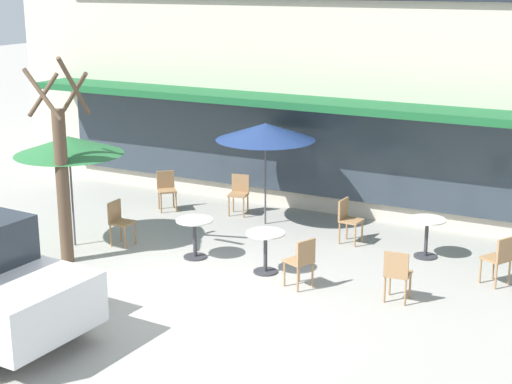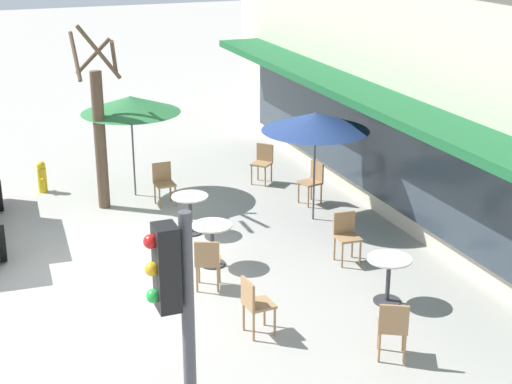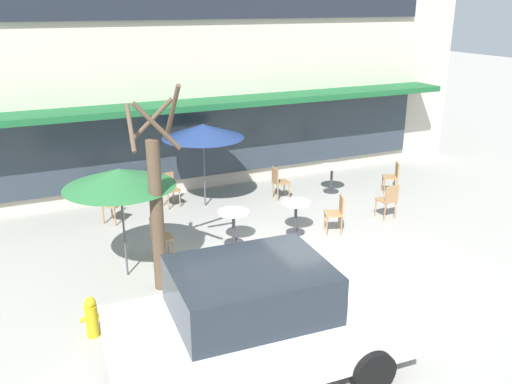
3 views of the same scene
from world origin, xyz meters
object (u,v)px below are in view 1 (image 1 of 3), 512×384
Objects in this scene: cafe_chair_1 at (348,217)px; cafe_chair_6 at (397,272)px; cafe_table_by_tree at (195,232)px; cafe_chair_2 at (302,259)px; street_tree at (62,174)px; cafe_chair_5 at (500,257)px; cafe_table_near_wall at (427,231)px; cafe_chair_3 at (239,191)px; patio_umbrella_green_folded at (265,132)px; cafe_chair_0 at (119,219)px; cafe_table_streetside at (265,245)px; patio_umbrella_cream_folded at (69,145)px; cafe_chair_4 at (166,187)px.

cafe_chair_1 is 1.00× the size of cafe_chair_6.
cafe_chair_2 reaches higher than cafe_table_by_tree.
street_tree reaches higher than cafe_table_by_tree.
cafe_chair_2 is (2.41, -0.44, 0.01)m from cafe_table_by_tree.
cafe_chair_1 is at bearing 163.65° from cafe_chair_5.
cafe_chair_5 is at bearing 13.19° from cafe_table_by_tree.
cafe_chair_3 is (-4.50, 0.82, 0.01)m from cafe_table_near_wall.
patio_umbrella_green_folded is 2.47× the size of cafe_chair_3.
cafe_table_near_wall is 0.85× the size of cafe_chair_0.
cafe_table_streetside is 0.85× the size of cafe_chair_6.
street_tree is at bearing -120.44° from patio_umbrella_green_folded.
cafe_table_near_wall is 3.97m from patio_umbrella_green_folded.
cafe_chair_2 is at bearing -119.87° from cafe_table_near_wall.
cafe_table_near_wall is at bearing 22.12° from patio_umbrella_cream_folded.
cafe_chair_3 is 1.00× the size of cafe_chair_5.
cafe_chair_4 is at bearing 177.10° from cafe_chair_1.
patio_umbrella_green_folded is at bearing 85.15° from cafe_table_by_tree.
patio_umbrella_cream_folded is 5.63m from cafe_chair_1.
cafe_chair_0 is 1.00× the size of cafe_chair_5.
cafe_chair_1 is (2.23, 2.18, 0.01)m from cafe_table_by_tree.
cafe_table_streetside and cafe_table_by_tree have the same top height.
patio_umbrella_cream_folded is 2.47× the size of cafe_chair_0.
cafe_chair_0 is at bearing -159.00° from cafe_table_near_wall.
patio_umbrella_green_folded reaches higher than cafe_chair_5.
cafe_chair_0 is (-3.25, -0.00, 0.01)m from cafe_table_streetside.
cafe_chair_6 is (3.82, -2.75, -1.50)m from patio_umbrella_green_folded.
cafe_chair_6 is at bearing -85.64° from cafe_table_near_wall.
cafe_chair_0 is at bearing 29.64° from patio_umbrella_cream_folded.
patio_umbrella_green_folded is 3.96m from cafe_chair_2.
cafe_chair_0 reaches higher than cafe_table_streetside.
cafe_chair_5 is at bearing -8.55° from cafe_chair_4.
patio_umbrella_green_folded reaches higher than cafe_chair_0.
cafe_chair_3 is (1.85, 3.40, -1.50)m from patio_umbrella_cream_folded.
cafe_table_near_wall is at bearing 151.49° from cafe_chair_5.
cafe_chair_0 is (-1.72, -0.07, 0.01)m from cafe_table_by_tree.
cafe_table_streetside is 3.25m from cafe_chair_0.
cafe_chair_2 is at bearing -173.52° from cafe_chair_6.
cafe_chair_5 is 0.23× the size of street_tree.
cafe_table_near_wall is at bearing 60.13° from cafe_chair_2.
cafe_chair_6 reaches higher than cafe_table_streetside.
patio_umbrella_green_folded and patio_umbrella_cream_folded have the same top height.
cafe_chair_6 is at bearing 6.48° from cafe_chair_2.
cafe_chair_2 is 1.63m from cafe_chair_6.
cafe_chair_3 is at bearing 102.56° from cafe_table_by_tree.
cafe_chair_1 is (-1.63, 0.10, 0.01)m from cafe_table_near_wall.
cafe_chair_2 is at bearing -10.25° from cafe_table_by_tree.
cafe_table_near_wall is 3.16m from cafe_table_streetside.
patio_umbrella_cream_folded is 6.70m from cafe_chair_6.
cafe_chair_5 is at bearing -15.22° from cafe_chair_3.
street_tree is (-4.42, -0.84, 1.17)m from cafe_chair_2.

